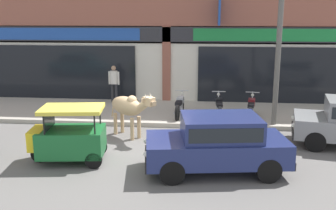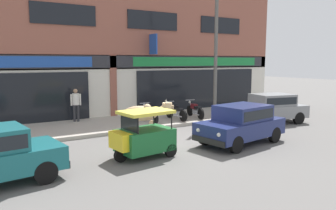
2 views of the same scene
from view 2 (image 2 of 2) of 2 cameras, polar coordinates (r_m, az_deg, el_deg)
ground_plane at (r=12.72m, az=0.76°, el=-6.38°), size 90.00×90.00×0.00m
sidewalk at (r=16.24m, az=-6.91°, el=-3.07°), size 19.00×3.78×0.16m
shop_building at (r=17.97m, az=-10.01°, el=11.16°), size 23.00×1.40×8.87m
cow at (r=13.07m, az=-4.40°, el=-1.53°), size 1.78×1.56×1.61m
car_0 at (r=12.57m, az=12.66°, el=-2.95°), size 3.77×2.10×1.46m
car_2 at (r=17.11m, az=17.49°, el=-0.32°), size 3.80×2.22×1.46m
auto_rickshaw at (r=10.58m, az=-4.39°, el=-5.64°), size 2.06×1.36×1.52m
motorcycle_0 at (r=15.80m, az=-3.24°, el=-1.62°), size 0.52×1.81×0.88m
motorcycle_1 at (r=16.46m, az=1.42°, el=-1.23°), size 0.52×1.81×0.88m
motorcycle_2 at (r=17.11m, az=4.74°, el=-0.91°), size 0.59×1.80×0.88m
pedestrian at (r=16.49m, az=-15.76°, el=0.59°), size 0.49×0.32×1.60m
utility_pole at (r=16.79m, az=8.31°, el=8.27°), size 0.18×0.18×6.27m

